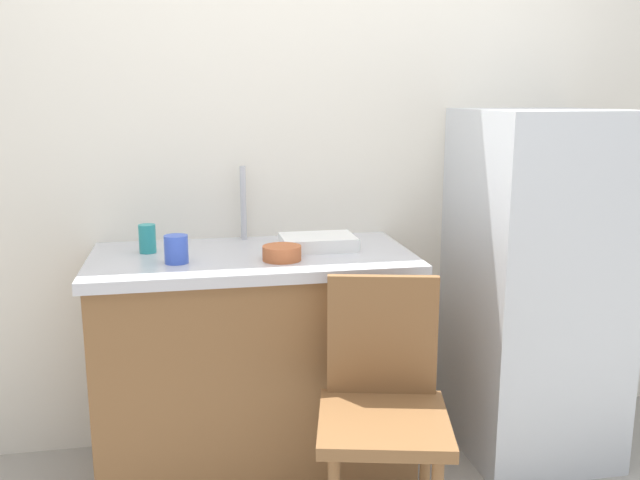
% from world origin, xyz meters
% --- Properties ---
extents(back_wall, '(4.80, 0.10, 2.46)m').
position_xyz_m(back_wall, '(0.00, 1.00, 1.23)').
color(back_wall, silver).
rests_on(back_wall, ground_plane).
extents(cabinet_base, '(1.14, 0.60, 0.84)m').
position_xyz_m(cabinet_base, '(-0.19, 0.65, 0.42)').
color(cabinet_base, brown).
rests_on(cabinet_base, ground_plane).
extents(countertop, '(1.18, 0.64, 0.04)m').
position_xyz_m(countertop, '(-0.19, 0.65, 0.86)').
color(countertop, '#B7B7BC').
rests_on(countertop, cabinet_base).
extents(faucet, '(0.02, 0.02, 0.30)m').
position_xyz_m(faucet, '(-0.19, 0.90, 1.03)').
color(faucet, '#B7B7BC').
rests_on(faucet, countertop).
extents(refrigerator, '(0.57, 0.63, 1.40)m').
position_xyz_m(refrigerator, '(0.96, 0.63, 0.70)').
color(refrigerator, silver).
rests_on(refrigerator, ground_plane).
extents(chair, '(0.48, 0.48, 0.89)m').
position_xyz_m(chair, '(0.17, 0.09, 0.50)').
color(chair, brown).
rests_on(chair, ground_plane).
extents(dish_tray, '(0.28, 0.20, 0.05)m').
position_xyz_m(dish_tray, '(0.07, 0.68, 0.91)').
color(dish_tray, white).
rests_on(dish_tray, countertop).
extents(terracotta_bowl, '(0.14, 0.14, 0.05)m').
position_xyz_m(terracotta_bowl, '(-0.09, 0.52, 0.91)').
color(terracotta_bowl, '#B25B33').
rests_on(terracotta_bowl, countertop).
extents(cup_teal, '(0.06, 0.06, 0.11)m').
position_xyz_m(cup_teal, '(-0.57, 0.73, 0.93)').
color(cup_teal, teal).
rests_on(cup_teal, countertop).
extents(cup_blue, '(0.08, 0.08, 0.10)m').
position_xyz_m(cup_blue, '(-0.46, 0.55, 0.93)').
color(cup_blue, blue).
rests_on(cup_blue, countertop).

